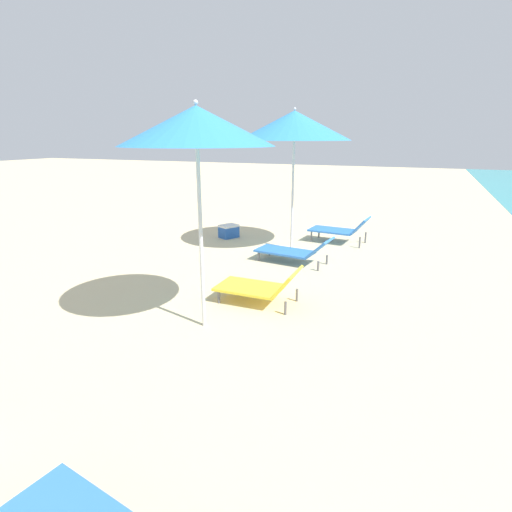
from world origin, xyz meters
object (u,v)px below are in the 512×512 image
Objects in this scene: lounger_farthest_shoreside at (341,229)px; lounger_third_shoreside at (260,286)px; umbrella_farthest at (294,126)px; umbrella_third at (196,126)px; cooler_box at (229,231)px; lounger_farthest_inland at (295,250)px.

lounger_third_shoreside is at bearing 90.60° from lounger_farthest_shoreside.
umbrella_farthest is 2.66m from lounger_farthest_shoreside.
umbrella_third is at bearing 87.20° from lounger_farthest_shoreside.
cooler_box is at bearing 112.69° from umbrella_third.
umbrella_farthest is 1.91× the size of lounger_farthest_inland.
umbrella_third is at bearing 91.99° from lounger_farthest_inland.
umbrella_third reaches higher than lounger_farthest_shoreside.
umbrella_third is 5.27× the size of cooler_box.
umbrella_third reaches higher than lounger_third_shoreside.
umbrella_third is 4.19m from umbrella_farthest.
lounger_farthest_shoreside is 2.03m from lounger_farthest_inland.
umbrella_third is at bearing 68.46° from lounger_third_shoreside.
umbrella_farthest is 5.59× the size of cooler_box.
umbrella_third reaches higher than cooler_box.
lounger_third_shoreside is 4.01m from umbrella_farthest.
lounger_farthest_shoreside is (0.92, 0.92, -2.32)m from umbrella_farthest.
lounger_farthest_shoreside is at bearing 81.38° from umbrella_third.
lounger_farthest_shoreside is (0.77, 5.11, -2.21)m from umbrella_third.
cooler_box is (-2.17, 1.40, -0.10)m from lounger_farthest_inland.
umbrella_third is at bearing -88.06° from umbrella_farthest.
umbrella_third is 0.94× the size of umbrella_farthest.
umbrella_third is 2.52m from lounger_third_shoreside.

